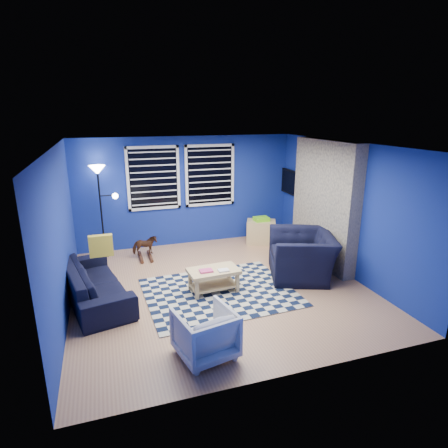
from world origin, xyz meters
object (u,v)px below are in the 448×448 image
tv (292,183)px  armchair_big (302,255)px  coffee_table (213,276)px  sofa (95,283)px  cabinet (261,232)px  armchair_bent (205,333)px  rocking_horse (145,246)px  floor_lamp (100,183)px

tv → armchair_big: (-0.82, -2.02, -0.98)m
coffee_table → sofa: bearing=170.3°
tv → cabinet: size_ratio=1.27×
cabinet → armchair_bent: bearing=-98.3°
armchair_big → armchair_bent: armchair_big is taller
sofa → coffee_table: sofa is taller
coffee_table → cabinet: (1.79, 2.07, -0.01)m
tv → coffee_table: (-2.60, -2.14, -1.10)m
armchair_big → coffee_table: (-1.78, -0.12, -0.12)m
cabinet → rocking_horse: bearing=-152.8°
armchair_bent → rocking_horse: bearing=-96.6°
armchair_bent → floor_lamp: floor_lamp is taller
armchair_big → coffee_table: 1.78m
armchair_big → cabinet: armchair_big is taller
tv → sofa: bearing=-158.3°
rocking_horse → armchair_big: bearing=-124.1°
rocking_horse → armchair_bent: bearing=-175.1°
sofa → cabinet: cabinet is taller
rocking_horse → coffee_table: rocking_horse is taller
floor_lamp → tv: bearing=-3.3°
armchair_bent → cabinet: bearing=-134.5°
tv → armchair_bent: size_ratio=1.41×
armchair_big → armchair_bent: size_ratio=1.82×
armchair_bent → cabinet: size_ratio=0.90×
rocking_horse → coffee_table: size_ratio=0.57×
armchair_big → floor_lamp: 4.35m
tv → sofa: tv is taller
floor_lamp → coffee_table: bearing=-53.9°
cabinet → armchair_big: bearing=-66.2°
sofa → armchair_bent: 2.42m
sofa → cabinet: bearing=-77.5°
armchair_bent → armchair_big: bearing=-154.9°
coffee_table → rocking_horse: bearing=116.1°
sofa → cabinet: 4.13m
tv → sofa: size_ratio=0.48×
sofa → floor_lamp: 2.44m
sofa → armchair_bent: (1.34, -2.02, 0.02)m
sofa → coffee_table: bearing=-112.1°
sofa → cabinet: size_ratio=2.67×
rocking_horse → cabinet: size_ratio=0.65×
armchair_bent → cabinet: armchair_bent is taller
armchair_big → rocking_horse: armchair_big is taller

